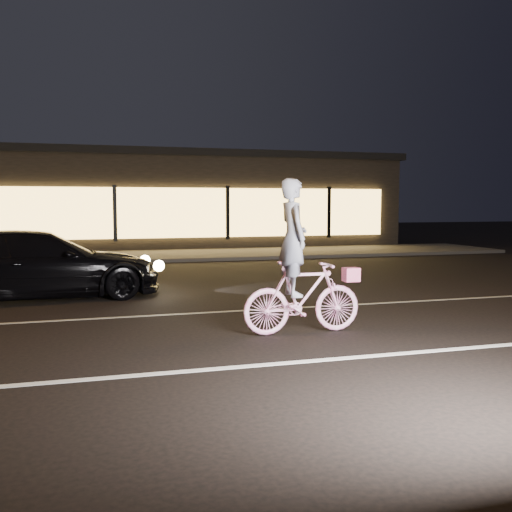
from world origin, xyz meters
name	(u,v)px	position (x,y,z in m)	size (l,w,h in m)	color
ground	(162,342)	(0.00, 0.00, 0.00)	(90.00, 90.00, 0.00)	black
lane_stripe_near	(178,372)	(0.00, -1.50, 0.00)	(60.00, 0.12, 0.01)	silver
lane_stripe_far	(148,316)	(0.00, 2.00, 0.00)	(60.00, 0.10, 0.01)	gray
sidewalk	(118,257)	(0.00, 13.00, 0.06)	(30.00, 4.00, 0.12)	#383533
storefront	(111,200)	(0.00, 18.97, 2.15)	(25.40, 8.42, 4.20)	black
cyclist	(300,279)	(2.08, -0.02, 0.83)	(1.86, 0.64, 2.34)	#FB45A5
sedan	(39,265)	(-1.98, 4.45, 0.71)	(5.12, 2.61, 1.42)	black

